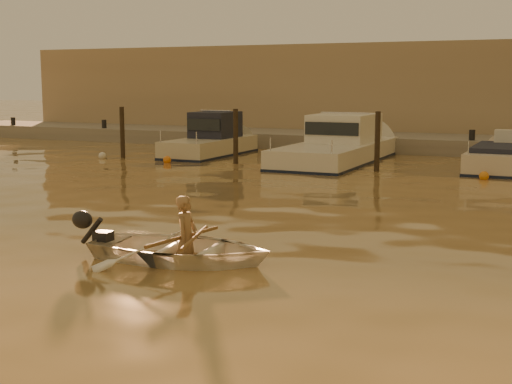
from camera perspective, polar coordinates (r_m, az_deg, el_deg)
The scene contains 18 objects.
ground_plane at distance 11.70m, azimuth -7.55°, elevation -6.02°, with size 160.00×160.00×0.00m, color olive.
dinghy at distance 12.04m, azimuth -6.01°, elevation -4.56°, with size 2.24×3.14×0.65m, color white.
person at distance 11.96m, azimuth -5.58°, elevation -3.66°, with size 0.52×0.34×1.41m, color #94704A.
outboard_motor at distance 12.71m, azimuth -12.20°, elevation -3.65°, with size 0.90×0.40×0.70m, color black, non-canonical shape.
oar_port at distance 11.90m, azimuth -4.92°, elevation -3.65°, with size 0.06×0.06×2.10m, color brown.
oar_starboard at distance 11.98m, azimuth -5.80°, elevation -3.58°, with size 0.06×0.06×2.10m, color brown.
moored_boat_1 at distance 29.15m, azimuth -3.74°, elevation 4.17°, with size 1.96×5.92×1.75m, color beige, non-canonical shape.
moored_boat_2 at distance 26.98m, azimuth 6.55°, elevation 3.76°, with size 2.69×8.86×1.75m, color silver, non-canonical shape.
moored_boat_3 at distance 25.81m, azimuth 19.11°, elevation 2.21°, with size 2.01×5.83×0.95m, color beige, non-canonical shape.
piling_0 at distance 28.70m, azimuth -10.64°, elevation 4.52°, with size 0.18×0.18×2.20m, color #2D2319.
piling_1 at distance 26.14m, azimuth -1.64°, elevation 4.26°, with size 0.18×0.18×2.20m, color #2D2319.
piling_2 at distance 24.26m, azimuth 9.68°, elevation 3.78°, with size 0.18×0.18×2.20m, color #2D2319.
fender_a at distance 28.58m, azimuth -12.19°, elevation 2.84°, with size 0.30×0.30×0.30m, color silver.
fender_b at distance 26.68m, azimuth -7.12°, elevation 2.56°, with size 0.30×0.30×0.30m, color orange.
fender_c at distance 24.18m, azimuth 5.18°, elevation 1.95°, with size 0.30×0.30×0.30m, color white.
fender_d at distance 23.04m, azimuth 17.78°, elevation 1.22°, with size 0.30×0.30×0.30m, color orange.
quay at distance 31.75m, azimuth 13.64°, elevation 3.46°, with size 52.00×4.00×1.00m, color gray.
waterfront_building at distance 37.04m, azimuth 15.44°, elevation 7.61°, with size 46.00×7.00×4.80m, color #9E8466.
Camera 1 is at (6.08, -9.54, 2.98)m, focal length 50.00 mm.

